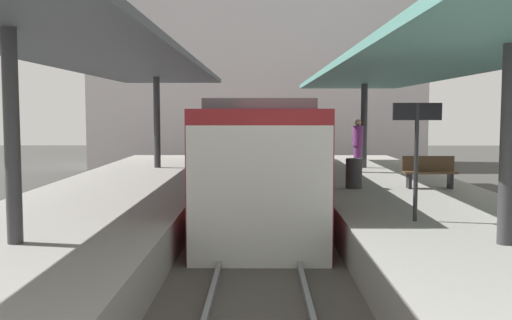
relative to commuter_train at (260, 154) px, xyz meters
The scene contains 14 objects.
ground_plane 4.65m from the commuter_train, 90.00° to the right, with size 80.00×80.00×0.00m, color #383835.
platform_left 5.88m from the commuter_train, 131.33° to the right, with size 4.40×28.00×1.00m, color gray.
platform_right 5.88m from the commuter_train, 48.67° to the right, with size 4.40×28.00×1.00m, color gray.
track_ballast 4.62m from the commuter_train, 90.00° to the right, with size 3.20×28.00×0.20m, color #4C4742.
rail_near_side 4.62m from the commuter_train, 99.46° to the right, with size 0.08×28.00×0.14m, color slate.
rail_far_side 4.62m from the commuter_train, 80.54° to the right, with size 0.08×28.00×0.14m, color slate.
commuter_train is the anchor object (origin of this frame).
canopy_left 5.46m from the commuter_train, 142.45° to the right, with size 4.18×21.00×3.48m.
canopy_right 5.35m from the commuter_train, 37.55° to the right, with size 4.18×21.00×3.23m.
platform_bench 5.18m from the commuter_train, 28.48° to the right, with size 1.40×0.41×0.86m.
platform_sign 7.90m from the commuter_train, 68.18° to the right, with size 0.90×0.08×2.21m.
litter_bin 3.58m from the commuter_train, 45.02° to the right, with size 0.44×0.44×0.80m, color #2D2D30.
passenger_near_bench 3.75m from the commuter_train, 27.67° to the left, with size 0.36×0.36×1.80m.
station_building_backdrop 16.13m from the commuter_train, 90.72° to the left, with size 18.00×6.00×11.00m, color #B7B2B7.
Camera 1 is at (0.03, -13.89, 3.04)m, focal length 41.27 mm.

